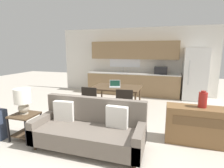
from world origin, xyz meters
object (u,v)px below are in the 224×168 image
Objects in this scene: dining_chair_near_left at (91,101)px; table_lamp at (23,99)px; vase at (203,100)px; couch at (90,129)px; dining_chair_near_right at (125,105)px; side_table at (25,122)px; credenza at (197,125)px; dining_table at (117,89)px; laptop at (115,85)px; refrigerator at (195,74)px.

table_lamp is at bearing 54.38° from dining_chair_near_left.
table_lamp is at bearing -165.96° from vase.
couch is 1.29m from dining_chair_near_right.
side_table is at bearing -165.61° from vase.
table_lamp reaches higher than couch.
dining_chair_near_left is 0.90m from dining_chair_near_right.
table_lamp is 3.47m from credenza.
dining_chair_near_left reaches higher than credenza.
side_table is at bearing -165.82° from credenza.
dining_table is at bearing 146.70° from vase.
table_lamp is at bearing -166.18° from credenza.
side_table is (-1.31, -2.22, -0.31)m from dining_table.
couch is at bearing 4.97° from side_table.
credenza is at bearing -47.93° from laptop.
credenza is at bearing -96.32° from refrigerator.
dining_table is at bearing 91.81° from couch.
laptop is (0.40, 0.84, 0.29)m from dining_chair_near_left.
laptop is at bearing 59.80° from side_table.
laptop reaches higher than side_table.
table_lamp reaches higher than laptop.
dining_chair_near_right is at bearing -62.81° from dining_table.
credenza is at bearing -34.60° from dining_table.
credenza is (2.00, -1.38, -0.30)m from dining_table.
refrigerator is 4.06m from dining_chair_near_left.
credenza is at bearing 156.31° from dining_chair_near_right.
dining_chair_near_right is at bearing 163.62° from vase.
table_lamp reaches higher than credenza.
refrigerator is 5.64m from side_table.
table_lamp is 0.45× the size of credenza.
refrigerator is 1.61× the size of credenza.
couch is at bearing 66.61° from dining_chair_near_right.
couch is 2.29× the size of dining_chair_near_right.
dining_table is 3.72× the size of laptop.
credenza is (-0.37, -3.38, -0.58)m from refrigerator.
credenza is at bearing -154.75° from vase.
vase is 0.85× the size of laptop.
vase is 2.58m from dining_chair_near_left.
dining_table is (-2.38, -2.00, -0.27)m from refrigerator.
credenza is at bearing 166.76° from dining_chair_near_left.
vase is at bearing -33.30° from dining_table.
dining_chair_near_left is (-2.45, 0.50, 0.12)m from credenza.
table_lamp reaches higher than dining_table.
couch is 3.88× the size of table_lamp.
dining_chair_near_left is 0.98m from laptop.
vase reaches higher than couch.
side_table is 3.52m from vase.
dining_table is 0.69× the size of couch.
refrigerator is at bearing 48.56° from table_lamp.
dining_chair_near_right is (0.39, 1.22, 0.15)m from couch.
vase is (0.06, 0.03, 0.51)m from credenza.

